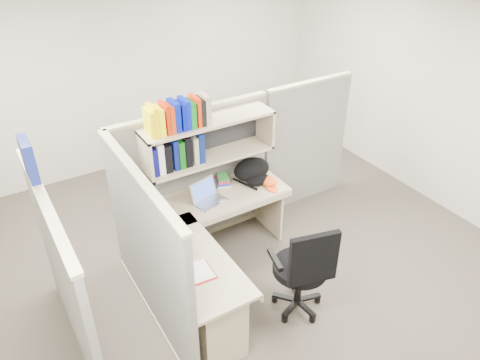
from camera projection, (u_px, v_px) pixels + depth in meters
ground at (236, 282)px, 4.90m from camera, size 6.00×6.00×0.00m
room_shell at (236, 146)px, 4.04m from camera, size 6.00×6.00×6.00m
cubicle at (180, 201)px, 4.59m from camera, size 3.79×1.84×1.95m
desk at (214, 283)px, 4.28m from camera, size 1.74×1.75×0.73m
laptop at (210, 193)px, 4.81m from camera, size 0.39×0.39×0.23m
backpack at (254, 172)px, 5.15m from camera, size 0.44×0.34×0.25m
orange_cap at (269, 181)px, 5.13m from camera, size 0.22×0.24×0.09m
snack_canister at (186, 247)px, 4.18m from camera, size 0.11×0.11×0.11m
tissue_box at (178, 276)px, 3.82m from camera, size 0.13×0.13×0.18m
mouse at (222, 201)px, 4.86m from camera, size 0.10×0.08×0.03m
paper_cup at (196, 191)px, 4.98m from camera, size 0.07×0.07×0.09m
book_stack at (223, 180)px, 5.15m from camera, size 0.21×0.24×0.10m
loose_paper at (200, 271)px, 4.00m from camera, size 0.21×0.27×0.00m
task_chair at (301, 282)px, 4.37m from camera, size 0.61×0.57×1.08m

